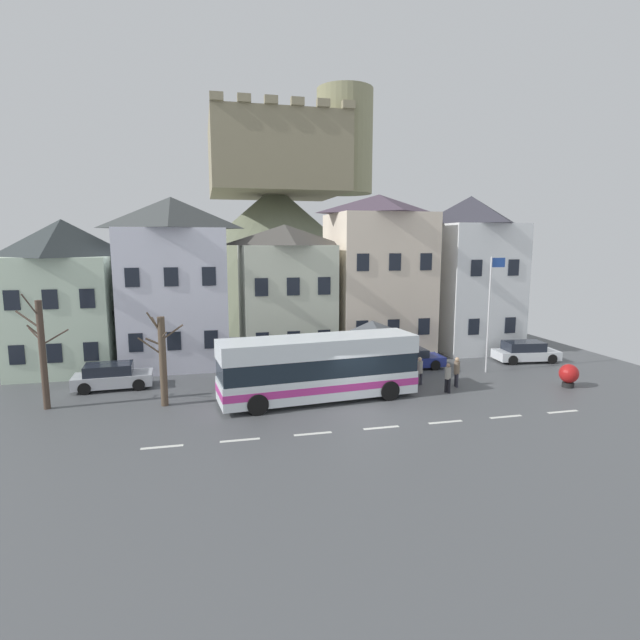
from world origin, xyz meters
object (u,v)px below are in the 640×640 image
Objects in this scene: townhouse_00 at (66,295)px; bare_tree_00 at (42,353)px; townhouse_01 at (174,283)px; bare_tree_01 at (162,360)px; bus_shelter at (372,329)px; parked_car_02 at (525,352)px; townhouse_04 at (468,273)px; pedestrian_01 at (419,370)px; transit_bus at (319,369)px; flagpole at (490,306)px; parked_car_00 at (112,376)px; parked_car_01 at (407,359)px; townhouse_02 at (285,292)px; public_bench at (396,359)px; townhouse_03 at (378,275)px; pedestrian_00 at (457,370)px; hilltop_castle at (277,239)px; pedestrian_02 at (448,377)px.

bare_tree_00 is (0.82, -8.40, -1.92)m from townhouse_00.
bare_tree_01 is at bearing -91.64° from townhouse_01.
bare_tree_01 is at bearing -55.72° from townhouse_00.
bus_shelter reaches higher than parked_car_02.
pedestrian_01 is at bearing -131.24° from townhouse_04.
bare_tree_01 is (-7.50, 0.90, 0.67)m from transit_bus.
flagpole is at bearing 3.18° from bare_tree_00.
townhouse_01 is 16.14m from pedestrian_01.
townhouse_04 reaches higher than parked_car_00.
parked_car_02 is at bearing 6.57° from bare_tree_00.
townhouse_04 is at bearing 70.91° from flagpole.
parked_car_00 is at bearing 175.44° from bus_shelter.
parked_car_01 is at bearing 29.06° from bus_shelter.
pedestrian_01 is 0.34× the size of bare_tree_01.
townhouse_00 is at bearing 176.12° from parked_car_02.
flagpole is (11.34, -6.62, -0.44)m from townhouse_02.
parked_car_00 is at bearing -176.03° from public_bench.
townhouse_03 is 2.49× the size of parked_car_01.
townhouse_03 is at bearing 124.87° from flagpole.
townhouse_01 reaches higher than pedestrian_00.
parked_car_01 is (6.92, -4.64, -3.89)m from townhouse_02.
townhouse_02 is 2.03× the size of parked_car_01.
townhouse_00 reaches higher than pedestrian_01.
parked_car_02 is 23.11m from bare_tree_01.
townhouse_01 reaches higher than bare_tree_01.
hilltop_castle is at bearing 91.96° from bus_shelter.
flagpole is (-3.95, -1.90, 3.41)m from parked_car_02.
townhouse_02 is 12.58m from pedestrian_00.
hilltop_castle is 7.76× the size of parked_car_02.
townhouse_02 is at bearing 23.21° from parked_car_00.
townhouse_00 reaches higher than pedestrian_00.
public_bench is at bearing 121.27° from parked_car_01.
townhouse_00 is at bearing 156.27° from pedestrian_00.
townhouse_04 is (7.18, 0.32, 0.03)m from townhouse_03.
pedestrian_01 is at bearing 2.04° from bare_tree_01.
bare_tree_00 is at bearing -116.46° from hilltop_castle.
public_bench is at bearing -12.25° from townhouse_00.
townhouse_04 reaches higher than townhouse_00.
townhouse_03 is 7.42m from bus_shelter.
townhouse_00 is at bearing -179.92° from townhouse_04.
transit_bus is at bearing -175.87° from pedestrian_00.
townhouse_00 is 0.28× the size of hilltop_castle.
pedestrian_02 is at bearing -87.90° from townhouse_03.
pedestrian_01 is at bearing -102.40° from parked_car_01.
transit_bus reaches higher than public_bench.
transit_bus is at bearing -155.86° from parked_car_02.
pedestrian_02 is 0.23× the size of flagpole.
parked_car_00 is at bearing 169.20° from pedestrian_01.
flagpole is 1.51× the size of bare_tree_01.
transit_bus is at bearing -52.24° from townhouse_01.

